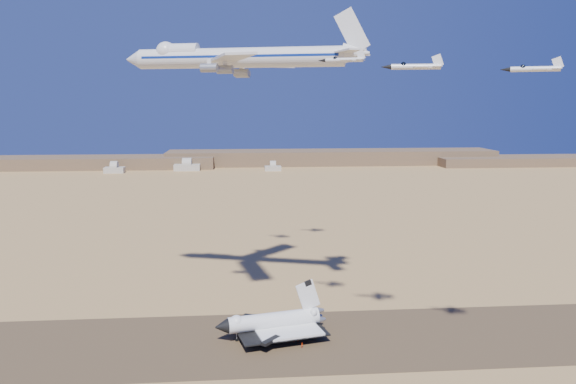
{
  "coord_description": "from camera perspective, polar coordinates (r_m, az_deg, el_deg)",
  "views": [
    {
      "loc": [
        2.89,
        -175.48,
        78.03
      ],
      "look_at": [
        18.37,
        8.0,
        48.84
      ],
      "focal_mm": 35.0,
      "sensor_mm": 36.0,
      "label": 1
    }
  ],
  "objects": [
    {
      "name": "chase_jet_a",
      "position": [
        166.77,
        5.64,
        13.22
      ],
      "size": [
        13.47,
        8.0,
        3.47
      ],
      "rotation": [
        0.0,
        0.0,
        -0.39
      ],
      "color": "silver"
    },
    {
      "name": "crew_b",
      "position": [
        187.43,
        1.45,
        -15.28
      ],
      "size": [
        0.64,
        0.93,
        1.77
      ],
      "primitive_type": "imported",
      "rotation": [
        0.0,
        0.0,
        1.75
      ],
      "color": "#EE3C0E",
      "rests_on": "runway"
    },
    {
      "name": "chase_jet_b",
      "position": [
        155.6,
        12.72,
        12.33
      ],
      "size": [
        16.17,
        9.17,
        4.07
      ],
      "rotation": [
        0.0,
        0.0,
        -0.2
      ],
      "color": "silver"
    },
    {
      "name": "ridgeline",
      "position": [
        709.06,
        0.25,
        3.31
      ],
      "size": [
        960.0,
        90.0,
        18.0
      ],
      "color": "brown",
      "rests_on": "ground"
    },
    {
      "name": "chase_jet_c",
      "position": [
        149.63,
        23.7,
        11.39
      ],
      "size": [
        13.56,
        8.18,
        3.52
      ],
      "rotation": [
        0.0,
        0.0,
        -0.42
      ],
      "color": "silver"
    },
    {
      "name": "crew_c",
      "position": [
        191.34,
        1.02,
        -14.75
      ],
      "size": [
        1.0,
        1.16,
        1.76
      ],
      "primitive_type": "imported",
      "rotation": [
        0.0,
        0.0,
        2.13
      ],
      "color": "#EE3C0E",
      "rests_on": "runway"
    },
    {
      "name": "shuttle",
      "position": [
        193.87,
        -1.57,
        -13.11
      ],
      "size": [
        38.22,
        28.96,
        18.78
      ],
      "rotation": [
        0.0,
        0.0,
        0.23
      ],
      "color": "white",
      "rests_on": "runway"
    },
    {
      "name": "crew_a",
      "position": [
        191.27,
        0.6,
        -14.76
      ],
      "size": [
        0.6,
        0.74,
        1.77
      ],
      "primitive_type": "imported",
      "rotation": [
        0.0,
        0.0,
        1.87
      ],
      "color": "#EE3C0E",
      "rests_on": "runway"
    },
    {
      "name": "ground",
      "position": [
        192.07,
        -5.45,
        -15.01
      ],
      "size": [
        1200.0,
        1200.0,
        0.0
      ],
      "primitive_type": "plane",
      "color": "tan",
      "rests_on": "ground"
    },
    {
      "name": "carrier_747",
      "position": [
        203.96,
        -5.69,
        13.42
      ],
      "size": [
        88.19,
        65.92,
        22.04
      ],
      "rotation": [
        0.0,
        0.0,
        -0.28
      ],
      "color": "silver"
    },
    {
      "name": "chase_jet_d",
      "position": [
        249.29,
        -1.86,
        13.71
      ],
      "size": [
        13.29,
        8.26,
        3.46
      ],
      "rotation": [
        0.0,
        0.0,
        -0.44
      ],
      "color": "silver"
    },
    {
      "name": "chase_jet_e",
      "position": [
        265.96,
        2.82,
        13.27
      ],
      "size": [
        15.49,
        8.53,
        3.87
      ],
      "rotation": [
        0.0,
        0.0,
        -0.12
      ],
      "color": "silver"
    },
    {
      "name": "runway",
      "position": [
        192.06,
        -5.45,
        -15.0
      ],
      "size": [
        600.0,
        50.0,
        0.06
      ],
      "primitive_type": "cube",
      "color": "brown",
      "rests_on": "ground"
    },
    {
      "name": "hangars",
      "position": [
        661.39,
        -10.61,
        2.5
      ],
      "size": [
        200.5,
        29.5,
        30.0
      ],
      "color": "#AFAA9B",
      "rests_on": "ground"
    }
  ]
}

